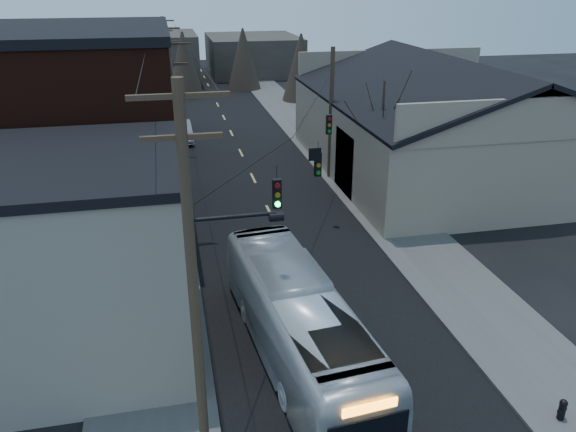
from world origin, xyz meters
name	(u,v)px	position (x,y,z in m)	size (l,w,h in m)	color
road_surface	(245,161)	(0.00, 30.00, 0.01)	(9.00, 110.00, 0.02)	black
sidewalk_left	(154,166)	(-6.50, 30.00, 0.06)	(4.00, 110.00, 0.12)	#474744
sidewalk_right	(330,154)	(6.50, 30.00, 0.06)	(4.00, 110.00, 0.12)	#474744
building_clapboard	(68,261)	(-9.00, 9.00, 3.50)	(8.00, 8.00, 7.00)	gray
building_brick	(73,137)	(-10.00, 20.00, 5.00)	(10.00, 12.00, 10.00)	black
building_left_far	(110,102)	(-9.50, 36.00, 3.50)	(9.00, 14.00, 7.00)	#332E29
warehouse	(443,132)	(13.00, 25.00, 2.70)	(16.16, 20.60, 7.73)	#7D6F5B
building_far_left	(157,58)	(-6.00, 65.00, 3.00)	(10.00, 12.00, 6.00)	#332E29
building_far_right	(253,55)	(7.00, 70.00, 2.50)	(12.00, 14.00, 5.00)	#332E29
bare_tree	(380,145)	(6.50, 20.00, 3.60)	(0.40, 0.40, 7.20)	black
utility_lines	(204,113)	(-3.11, 24.14, 4.95)	(11.24, 45.28, 10.50)	#382B1E
bus	(299,323)	(-1.48, 6.50, 1.55)	(2.60, 11.11, 3.09)	silver
parked_car	(181,131)	(-4.30, 36.49, 0.79)	(1.67, 4.78, 1.58)	#9C9FA4
fire_hydrant	(562,409)	(5.60, 1.93, 0.50)	(0.34, 0.24, 0.71)	black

